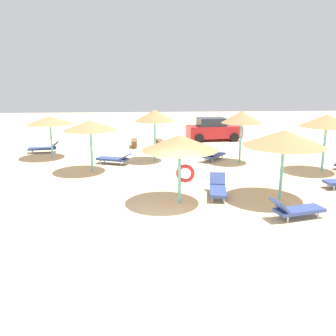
{
  "coord_description": "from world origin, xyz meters",
  "views": [
    {
      "loc": [
        -0.98,
        -10.59,
        4.61
      ],
      "look_at": [
        0.0,
        3.0,
        1.2
      ],
      "focal_mm": 38.46,
      "sensor_mm": 36.0,
      "label": 1
    }
  ],
  "objects_px": {
    "parasol_0": "(180,143)",
    "parasol_2": "(284,138)",
    "bench_1": "(160,142)",
    "lounger_3": "(44,148)",
    "parasol_1": "(242,117)",
    "bench_0": "(134,142)",
    "lounger_5": "(114,159)",
    "parked_car": "(213,130)",
    "parasol_5": "(90,126)",
    "parasol_6": "(327,121)",
    "parasol_3": "(50,120)",
    "lounger_2": "(296,209)",
    "parasol_7": "(155,116)",
    "lounger_1": "(213,155)",
    "bench_2": "(197,147)",
    "lounger_0": "(218,188)"
  },
  "relations": [
    {
      "from": "parasol_0",
      "to": "parasol_2",
      "type": "height_order",
      "value": "parasol_2"
    },
    {
      "from": "parasol_2",
      "to": "bench_1",
      "type": "bearing_deg",
      "value": 110.16
    },
    {
      "from": "parasol_0",
      "to": "lounger_3",
      "type": "height_order",
      "value": "parasol_0"
    },
    {
      "from": "parasol_1",
      "to": "bench_0",
      "type": "distance_m",
      "value": 8.21
    },
    {
      "from": "lounger_5",
      "to": "parasol_2",
      "type": "bearing_deg",
      "value": -42.9
    },
    {
      "from": "parked_car",
      "to": "parasol_5",
      "type": "bearing_deg",
      "value": -131.68
    },
    {
      "from": "parasol_6",
      "to": "lounger_5",
      "type": "xyz_separation_m",
      "value": [
        -10.63,
        2.38,
        -2.27
      ]
    },
    {
      "from": "parasol_5",
      "to": "lounger_5",
      "type": "distance_m",
      "value": 2.75
    },
    {
      "from": "parasol_3",
      "to": "parasol_6",
      "type": "bearing_deg",
      "value": -16.67
    },
    {
      "from": "parasol_5",
      "to": "lounger_2",
      "type": "bearing_deg",
      "value": -41.76
    },
    {
      "from": "parasol_2",
      "to": "parasol_7",
      "type": "xyz_separation_m",
      "value": [
        -4.63,
        7.1,
        0.16
      ]
    },
    {
      "from": "parasol_7",
      "to": "bench_0",
      "type": "height_order",
      "value": "parasol_7"
    },
    {
      "from": "parasol_3",
      "to": "parasol_6",
      "type": "height_order",
      "value": "parasol_6"
    },
    {
      "from": "lounger_1",
      "to": "bench_2",
      "type": "distance_m",
      "value": 2.5
    },
    {
      "from": "parasol_1",
      "to": "parasol_5",
      "type": "relative_size",
      "value": 1.09
    },
    {
      "from": "lounger_2",
      "to": "parked_car",
      "type": "bearing_deg",
      "value": 89.06
    },
    {
      "from": "parasol_7",
      "to": "bench_2",
      "type": "height_order",
      "value": "parasol_7"
    },
    {
      "from": "lounger_1",
      "to": "lounger_2",
      "type": "xyz_separation_m",
      "value": [
        1.08,
        -8.92,
        0.0
      ]
    },
    {
      "from": "lounger_5",
      "to": "parasol_7",
      "type": "bearing_deg",
      "value": 17.18
    },
    {
      "from": "parasol_3",
      "to": "parasol_7",
      "type": "distance_m",
      "value": 6.2
    },
    {
      "from": "parasol_1",
      "to": "lounger_2",
      "type": "distance_m",
      "value": 8.61
    },
    {
      "from": "lounger_1",
      "to": "lounger_5",
      "type": "height_order",
      "value": "lounger_1"
    },
    {
      "from": "parasol_3",
      "to": "parasol_6",
      "type": "relative_size",
      "value": 0.92
    },
    {
      "from": "parasol_5",
      "to": "parasol_6",
      "type": "distance_m",
      "value": 11.67
    },
    {
      "from": "parasol_6",
      "to": "lounger_0",
      "type": "height_order",
      "value": "parasol_6"
    },
    {
      "from": "lounger_1",
      "to": "parked_car",
      "type": "distance_m",
      "value": 7.0
    },
    {
      "from": "lounger_1",
      "to": "lounger_3",
      "type": "distance_m",
      "value": 10.68
    },
    {
      "from": "parasol_2",
      "to": "parasol_6",
      "type": "height_order",
      "value": "parasol_6"
    },
    {
      "from": "lounger_3",
      "to": "bench_2",
      "type": "distance_m",
      "value": 9.69
    },
    {
      "from": "parasol_7",
      "to": "parked_car",
      "type": "height_order",
      "value": "parasol_7"
    },
    {
      "from": "parasol_2",
      "to": "parasol_6",
      "type": "distance_m",
      "value": 5.49
    },
    {
      "from": "parasol_7",
      "to": "lounger_3",
      "type": "bearing_deg",
      "value": 158.06
    },
    {
      "from": "lounger_2",
      "to": "bench_1",
      "type": "bearing_deg",
      "value": 106.43
    },
    {
      "from": "lounger_0",
      "to": "bench_2",
      "type": "bearing_deg",
      "value": 86.92
    },
    {
      "from": "parasol_2",
      "to": "parasol_5",
      "type": "xyz_separation_m",
      "value": [
        -7.9,
        4.85,
        -0.07
      ]
    },
    {
      "from": "lounger_3",
      "to": "parked_car",
      "type": "distance_m",
      "value": 12.24
    },
    {
      "from": "bench_2",
      "to": "parked_car",
      "type": "height_order",
      "value": "parked_car"
    },
    {
      "from": "parasol_5",
      "to": "bench_0",
      "type": "height_order",
      "value": "parasol_5"
    },
    {
      "from": "bench_0",
      "to": "bench_1",
      "type": "distance_m",
      "value": 1.79
    },
    {
      "from": "parasol_2",
      "to": "bench_2",
      "type": "xyz_separation_m",
      "value": [
        -1.88,
        9.35,
        -2.07
      ]
    },
    {
      "from": "lounger_2",
      "to": "parasol_6",
      "type": "bearing_deg",
      "value": 56.75
    },
    {
      "from": "bench_1",
      "to": "lounger_0",
      "type": "bearing_deg",
      "value": -80.6
    },
    {
      "from": "parasol_7",
      "to": "bench_0",
      "type": "relative_size",
      "value": 1.93
    },
    {
      "from": "parasol_1",
      "to": "lounger_3",
      "type": "distance_m",
      "value": 12.39
    },
    {
      "from": "parasol_3",
      "to": "bench_1",
      "type": "distance_m",
      "value": 7.42
    },
    {
      "from": "lounger_1",
      "to": "bench_0",
      "type": "relative_size",
      "value": 1.23
    },
    {
      "from": "parasol_3",
      "to": "bench_1",
      "type": "relative_size",
      "value": 1.72
    },
    {
      "from": "parasol_5",
      "to": "parasol_6",
      "type": "height_order",
      "value": "parasol_6"
    },
    {
      "from": "parasol_2",
      "to": "lounger_2",
      "type": "distance_m",
      "value": 2.91
    },
    {
      "from": "parasol_0",
      "to": "lounger_2",
      "type": "bearing_deg",
      "value": -25.99
    }
  ]
}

